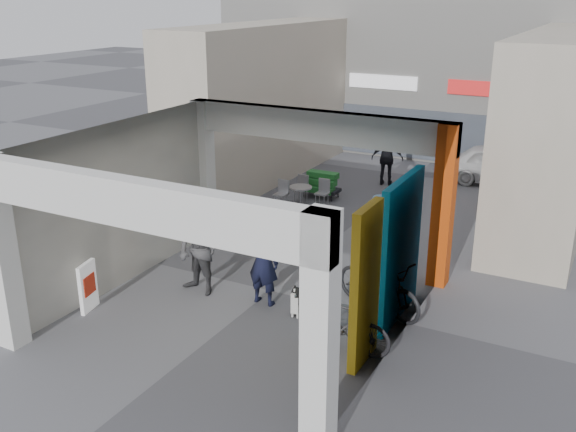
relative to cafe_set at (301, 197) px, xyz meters
The scene contains 21 objects.
ground 5.66m from the cafe_set, 69.78° to the right, with size 90.00×90.00×0.00m, color slate.
arcade_canopy 6.91m from the cafe_set, 67.85° to the right, with size 6.40×6.45×6.40m.
far_building 9.64m from the cafe_set, 77.33° to the left, with size 18.00×4.08×8.00m.
plaza_bldg_left 4.02m from the cafe_set, 139.22° to the left, with size 2.00×9.00×5.00m, color #B7A997.
plaza_bldg_right 7.17m from the cafe_set, 18.80° to the left, with size 2.00×9.00×5.00m, color #B7A997.
bollard_left 2.90m from the cafe_set, 82.14° to the right, with size 0.09×0.09×0.81m, color gray.
bollard_center 3.69m from the cafe_set, 56.99° to the right, with size 0.09×0.09×0.85m, color gray.
bollard_right 4.77m from the cafe_set, 39.19° to the right, with size 0.09×0.09×0.99m, color gray.
advert_board_near 7.75m from the cafe_set, 95.86° to the right, with size 0.20×0.55×1.00m.
advert_board_far 3.48m from the cafe_set, 103.17° to the right, with size 0.15×0.56×1.00m.
cafe_set is the anchor object (origin of this frame).
produce_stand 1.06m from the cafe_set, 83.04° to the left, with size 1.15×0.62×0.76m.
crate_stack 3.03m from the cafe_set, 34.58° to the left, with size 0.54×0.48×0.56m.
border_collie 6.66m from the cafe_set, 63.77° to the right, with size 0.24×0.47×0.66m.
man_with_dog 6.24m from the cafe_set, 70.24° to the right, with size 0.67×0.44×1.84m, color black.
man_back_turned 6.13m from the cafe_set, 83.50° to the right, with size 0.92×0.72×1.90m, color #414043.
man_elderly 4.83m from the cafe_set, 42.19° to the right, with size 0.87×0.57×1.78m, color #618EBD.
man_crates 3.61m from the cafe_set, 66.04° to the left, with size 1.02×0.42×1.74m, color black.
bicycle_front 6.62m from the cafe_set, 49.99° to the right, with size 0.73×2.10×1.10m, color black.
bicycle_rear 7.98m from the cafe_set, 57.78° to the right, with size 0.48×1.71×1.03m, color black.
white_van 6.90m from the cafe_set, 46.92° to the left, with size 1.49×3.70×1.26m, color silver.
Camera 1 is at (6.04, -10.61, 6.00)m, focal length 40.00 mm.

